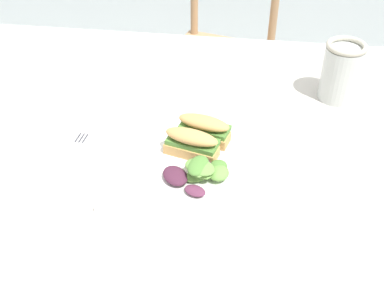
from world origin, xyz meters
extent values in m
cube|color=#BCB7AD|center=(-0.01, -0.04, 0.72)|extent=(1.33, 1.01, 0.03)
cube|color=#2D2D33|center=(-0.61, 0.39, 0.35)|extent=(0.07, 0.07, 0.71)
cylinder|color=tan|center=(-0.25, 0.75, 0.21)|extent=(0.03, 0.03, 0.43)
cylinder|color=tan|center=(0.08, 0.67, 0.21)|extent=(0.03, 0.03, 0.43)
cylinder|color=tan|center=(-0.16, 1.08, 0.21)|extent=(0.03, 0.03, 0.43)
cylinder|color=tan|center=(0.17, 1.00, 0.21)|extent=(0.03, 0.03, 0.43)
cube|color=tan|center=(-0.04, 0.87, 0.44)|extent=(0.49, 0.49, 0.02)
cube|color=white|center=(-0.01, -0.11, 0.74)|extent=(0.30, 0.30, 0.01)
cube|color=tan|center=(-0.01, -0.09, 0.76)|extent=(0.11, 0.07, 0.02)
cube|color=#518438|center=(-0.01, -0.09, 0.78)|extent=(0.11, 0.07, 0.01)
ellipsoid|color=tan|center=(-0.01, -0.09, 0.79)|extent=(0.12, 0.07, 0.02)
cube|color=tan|center=(0.01, -0.04, 0.76)|extent=(0.11, 0.07, 0.02)
cube|color=#518438|center=(0.01, -0.04, 0.78)|extent=(0.11, 0.07, 0.01)
ellipsoid|color=tan|center=(0.01, -0.04, 0.79)|extent=(0.12, 0.07, 0.02)
ellipsoid|color=#6B9E47|center=(0.01, -0.16, 0.76)|extent=(0.07, 0.06, 0.02)
ellipsoid|color=#6B9E47|center=(0.01, -0.16, 0.78)|extent=(0.07, 0.06, 0.01)
ellipsoid|color=#6B9E47|center=(0.01, -0.16, 0.78)|extent=(0.03, 0.06, 0.01)
ellipsoid|color=#518438|center=(0.01, -0.15, 0.76)|extent=(0.05, 0.05, 0.02)
ellipsoid|color=#6B9E47|center=(0.01, -0.16, 0.77)|extent=(0.07, 0.07, 0.01)
ellipsoid|color=#3D7033|center=(0.02, -0.16, 0.77)|extent=(0.04, 0.04, 0.01)
ellipsoid|color=#518438|center=(0.05, -0.14, 0.76)|extent=(0.05, 0.05, 0.02)
ellipsoid|color=#518438|center=(0.02, -0.16, 0.77)|extent=(0.05, 0.06, 0.01)
ellipsoid|color=#6B9E47|center=(0.05, -0.16, 0.76)|extent=(0.05, 0.05, 0.02)
ellipsoid|color=#518438|center=(0.01, -0.16, 0.78)|extent=(0.05, 0.07, 0.02)
ellipsoid|color=#602D47|center=(0.01, -0.20, 0.76)|extent=(0.05, 0.04, 0.01)
ellipsoid|color=#4C2338|center=(-0.03, -0.17, 0.76)|extent=(0.07, 0.07, 0.02)
ellipsoid|color=#4C2338|center=(0.02, -0.14, 0.77)|extent=(0.05, 0.05, 0.01)
cube|color=white|center=(-0.25, -0.14, 0.74)|extent=(0.12, 0.23, 0.00)
cube|color=silver|center=(-0.25, -0.17, 0.75)|extent=(0.02, 0.14, 0.00)
cube|color=silver|center=(-0.25, -0.07, 0.75)|extent=(0.03, 0.05, 0.00)
cube|color=#38383D|center=(-0.24, -0.07, 0.75)|extent=(0.00, 0.03, 0.00)
cube|color=#38383D|center=(-0.25, -0.07, 0.75)|extent=(0.00, 0.03, 0.00)
cube|color=#38383D|center=(-0.25, -0.07, 0.75)|extent=(0.00, 0.03, 0.00)
cylinder|color=#995623|center=(0.30, 0.18, 0.79)|extent=(0.08, 0.08, 0.10)
cylinder|color=silver|center=(0.30, 0.18, 0.80)|extent=(0.09, 0.09, 0.13)
torus|color=#B7B29E|center=(0.30, 0.18, 0.87)|extent=(0.09, 0.09, 0.01)
camera|label=1|loc=(0.09, -0.82, 1.36)|focal=44.48mm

